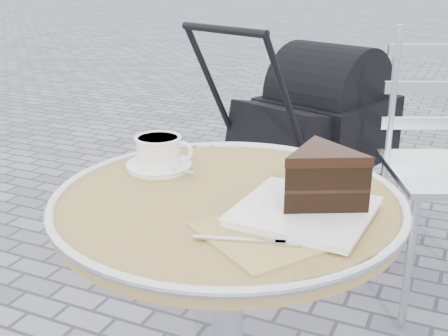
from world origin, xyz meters
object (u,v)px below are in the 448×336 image
at_px(cafe_table, 227,268).
at_px(cake_plate_set, 318,185).
at_px(baby_stroller, 312,139).
at_px(cappuccino_set, 159,154).

distance_m(cafe_table, cake_plate_set, 0.29).
bearing_deg(baby_stroller, cappuccino_set, -70.75).
distance_m(cake_plate_set, baby_stroller, 1.48).
height_order(cafe_table, cappuccino_set, cappuccino_set).
xyz_separation_m(cafe_table, cappuccino_set, (-0.21, 0.09, 0.20)).
xyz_separation_m(cappuccino_set, cake_plate_set, (0.40, -0.10, 0.02)).
bearing_deg(baby_stroller, cafe_table, -61.93).
bearing_deg(cappuccino_set, cake_plate_set, -34.57).
xyz_separation_m(cafe_table, cake_plate_set, (0.19, -0.00, 0.22)).
height_order(cafe_table, cake_plate_set, cake_plate_set).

